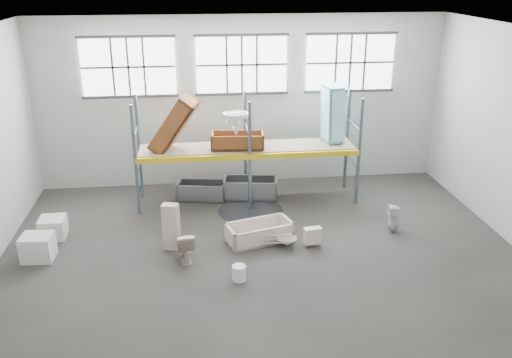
{
  "coord_description": "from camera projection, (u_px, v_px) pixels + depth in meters",
  "views": [
    {
      "loc": [
        -1.48,
        -10.82,
        6.23
      ],
      "look_at": [
        0.0,
        1.5,
        1.4
      ],
      "focal_mm": 38.38,
      "sensor_mm": 36.0,
      "label": 1
    }
  ],
  "objects": [
    {
      "name": "ceiling",
      "position": [
        265.0,
        32.0,
        10.61
      ],
      "size": [
        12.0,
        10.0,
        0.1
      ],
      "primitive_type": "cube",
      "color": "silver",
      "rests_on": "ground"
    },
    {
      "name": "sink_in_tub",
      "position": [
        287.0,
        241.0,
        12.97
      ],
      "size": [
        0.63,
        0.63,
        0.17
      ],
      "primitive_type": "imported",
      "rotation": [
        0.0,
        0.0,
        -0.39
      ],
      "color": "beige",
      "rests_on": "bathtub_beige"
    },
    {
      "name": "toilet_white",
      "position": [
        394.0,
        218.0,
        13.68
      ],
      "size": [
        0.35,
        0.34,
        0.7
      ],
      "primitive_type": "imported",
      "rotation": [
        0.0,
        0.0,
        -1.66
      ],
      "color": "white",
      "rests_on": "floor"
    },
    {
      "name": "rust_tub_tilted",
      "position": [
        174.0,
        125.0,
        14.54
      ],
      "size": [
        1.49,
        1.09,
        1.63
      ],
      "primitive_type": null,
      "rotation": [
        0.0,
        -0.96,
        -0.26
      ],
      "color": "#945728",
      "rests_on": "shelf_deck"
    },
    {
      "name": "bathtub_beige",
      "position": [
        259.0,
        232.0,
        13.23
      ],
      "size": [
        1.72,
        1.16,
        0.46
      ],
      "primitive_type": null,
      "rotation": [
        0.0,
        0.0,
        0.29
      ],
      "color": "beige",
      "rests_on": "floor"
    },
    {
      "name": "cistern_spare",
      "position": [
        312.0,
        235.0,
        12.97
      ],
      "size": [
        0.44,
        0.26,
        0.39
      ],
      "primitive_type": "cube",
      "rotation": [
        0.0,
        0.0,
        0.15
      ],
      "color": "beige",
      "rests_on": "bathtub_beige"
    },
    {
      "name": "window_left",
      "position": [
        128.0,
        67.0,
        15.35
      ],
      "size": [
        2.6,
        0.04,
        1.6
      ],
      "primitive_type": "cube",
      "color": "white",
      "rests_on": "wall_back"
    },
    {
      "name": "wet_patch",
      "position": [
        251.0,
        211.0,
        14.94
      ],
      "size": [
        1.8,
        1.8,
        0.0
      ],
      "primitive_type": "cylinder",
      "color": "black",
      "rests_on": "floor"
    },
    {
      "name": "window_mid",
      "position": [
        242.0,
        65.0,
        15.7
      ],
      "size": [
        2.6,
        0.04,
        1.6
      ],
      "primitive_type": "cube",
      "color": "white",
      "rests_on": "wall_back"
    },
    {
      "name": "toilet_beige",
      "position": [
        185.0,
        246.0,
        12.34
      ],
      "size": [
        0.48,
        0.74,
        0.7
      ],
      "primitive_type": "imported",
      "rotation": [
        0.0,
        0.0,
        3.27
      ],
      "color": "beige",
      "rests_on": "floor"
    },
    {
      "name": "carton_far",
      "position": [
        53.0,
        228.0,
        13.4
      ],
      "size": [
        0.62,
        0.62,
        0.51
      ],
      "primitive_type": "cube",
      "rotation": [
        0.0,
        0.0,
        0.01
      ],
      "color": "silver",
      "rests_on": "floor"
    },
    {
      "name": "rack_upright_mb",
      "position": [
        245.0,
        143.0,
        15.69
      ],
      "size": [
        0.08,
        0.08,
        3.0
      ],
      "primitive_type": "cube",
      "color": "slate",
      "rests_on": "floor"
    },
    {
      "name": "sink_on_shelf",
      "position": [
        236.0,
        133.0,
        14.56
      ],
      "size": [
        0.77,
        0.65,
        0.6
      ],
      "primitive_type": "imported",
      "rotation": [
        0.0,
        0.0,
        0.21
      ],
      "color": "silver",
      "rests_on": "rust_tub_flat"
    },
    {
      "name": "wall_front",
      "position": [
        318.0,
        285.0,
        6.86
      ],
      "size": [
        12.0,
        0.1,
        5.0
      ],
      "primitive_type": "cube",
      "color": "#ABA89F",
      "rests_on": "ground"
    },
    {
      "name": "carton_near",
      "position": [
        38.0,
        247.0,
        12.39
      ],
      "size": [
        0.73,
        0.64,
        0.59
      ],
      "primitive_type": "cube",
      "rotation": [
        0.0,
        0.0,
        -0.07
      ],
      "color": "silver",
      "rests_on": "floor"
    },
    {
      "name": "rack_upright_lb",
      "position": [
        139.0,
        147.0,
        15.35
      ],
      "size": [
        0.08,
        0.08,
        3.0
      ],
      "primitive_type": "cube",
      "color": "slate",
      "rests_on": "floor"
    },
    {
      "name": "floor",
      "position": [
        264.0,
        262.0,
        12.46
      ],
      "size": [
        12.0,
        10.0,
        0.1
      ],
      "primitive_type": "cube",
      "color": "#4B4540",
      "rests_on": "ground"
    },
    {
      "name": "cistern_tall",
      "position": [
        171.0,
        227.0,
        12.75
      ],
      "size": [
        0.42,
        0.33,
        1.13
      ],
      "primitive_type": "cube",
      "rotation": [
        0.0,
        0.0,
        -0.3
      ],
      "color": "beige",
      "rests_on": "floor"
    },
    {
      "name": "rack_upright_ma",
      "position": [
        250.0,
        157.0,
        14.58
      ],
      "size": [
        0.08,
        0.08,
        3.0
      ],
      "primitive_type": "cube",
      "color": "slate",
      "rests_on": "floor"
    },
    {
      "name": "wall_back",
      "position": [
        242.0,
        101.0,
        16.2
      ],
      "size": [
        12.0,
        0.1,
        5.0
      ],
      "primitive_type": "cube",
      "color": "#B8B5AB",
      "rests_on": "ground"
    },
    {
      "name": "bucket",
      "position": [
        239.0,
        273.0,
        11.58
      ],
      "size": [
        0.36,
        0.36,
        0.34
      ],
      "primitive_type": "cylinder",
      "rotation": [
        0.0,
        0.0,
        0.27
      ],
      "color": "white",
      "rests_on": "floor"
    },
    {
      "name": "shelf_deck",
      "position": [
        247.0,
        147.0,
        15.1
      ],
      "size": [
        5.9,
        1.1,
        0.03
      ],
      "primitive_type": "cube",
      "color": "gray",
      "rests_on": "floor"
    },
    {
      "name": "rust_tub_flat",
      "position": [
        238.0,
        140.0,
        14.88
      ],
      "size": [
        1.49,
        0.8,
        0.4
      ],
      "primitive_type": null,
      "rotation": [
        0.0,
        0.0,
        -0.1
      ],
      "color": "brown",
      "rests_on": "shelf_deck"
    },
    {
      "name": "rack_upright_la",
      "position": [
        135.0,
        161.0,
        14.24
      ],
      "size": [
        0.08,
        0.08,
        3.0
      ],
      "primitive_type": "cube",
      "color": "slate",
      "rests_on": "floor"
    },
    {
      "name": "rack_upright_ra",
      "position": [
        359.0,
        152.0,
        14.91
      ],
      "size": [
        0.08,
        0.08,
        3.0
      ],
      "primitive_type": "cube",
      "color": "slate",
      "rests_on": "floor"
    },
    {
      "name": "blue_tub_upright",
      "position": [
        332.0,
        114.0,
        15.26
      ],
      "size": [
        0.58,
        0.79,
        1.58
      ],
      "primitive_type": null,
      "rotation": [
        0.0,
        1.54,
        0.12
      ],
      "color": "#A0E5F4",
      "rests_on": "shelf_deck"
    },
    {
      "name": "rack_beam_back",
      "position": [
        245.0,
        143.0,
        15.69
      ],
      "size": [
        6.0,
        0.1,
        0.14
      ],
      "primitive_type": "cube",
      "color": "yellow",
      "rests_on": "floor"
    },
    {
      "name": "rack_upright_rb",
      "position": [
        347.0,
        140.0,
        16.02
      ],
      "size": [
        0.08,
        0.08,
        3.0
      ],
      "primitive_type": "cube",
      "color": "slate",
      "rests_on": "floor"
    },
    {
      "name": "window_right",
      "position": [
        350.0,
        63.0,
        16.06
      ],
      "size": [
        2.6,
        0.04,
        1.6
      ],
      "primitive_type": "cube",
      "color": "white",
      "rests_on": "wall_back"
    },
    {
      "name": "rack_beam_front",
      "position": [
        250.0,
        157.0,
        14.58
      ],
      "size": [
        6.0,
        0.1,
        0.14
      ],
      "primitive_type": "cube",
      "color": "yellow",
      "rests_on": "floor"
    },
    {
      "name": "steel_tub_right",
      "position": [
        250.0,
        188.0,
        15.75
      ],
      "size": [
        1.62,
        0.94,
        0.56
      ],
      "primitive_type": null,
      "rotation": [
        0.0,
        0.0,
        -0.16
      ],
      "color": "#B3B7BB",
      "rests_on": "floor"
    },
    {
      "name": "steel_tub_left",
      "position": [
        202.0,
        191.0,
        15.64
      ],
      "size": [
        1.46,
        0.88,
        0.5
      ],
      "primitive_type": null,
      "rotation": [
        0.0,
        0.0,
        -0.19
      ],
      "color": "#A2A3AA",
      "rests_on": "floor"
    }
  ]
}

